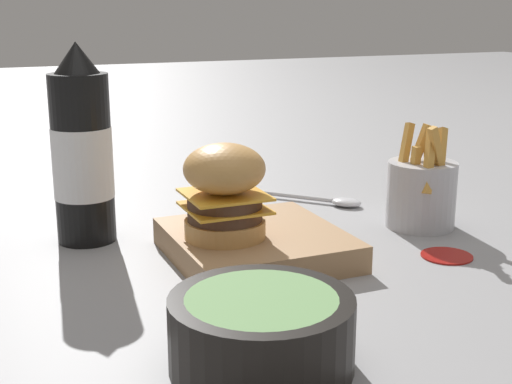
% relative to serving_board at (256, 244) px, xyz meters
% --- Properties ---
extents(ground_plane, '(6.00, 6.00, 0.00)m').
position_rel_serving_board_xyz_m(ground_plane, '(0.04, -0.03, -0.02)').
color(ground_plane, gray).
extents(serving_board, '(0.20, 0.21, 0.03)m').
position_rel_serving_board_xyz_m(serving_board, '(0.00, 0.00, 0.00)').
color(serving_board, '#A37A51').
rests_on(serving_board, ground_plane).
extents(burger, '(0.10, 0.10, 0.11)m').
position_rel_serving_board_xyz_m(burger, '(-0.04, -0.00, 0.07)').
color(burger, tan).
rests_on(burger, serving_board).
extents(ketchup_bottle, '(0.08, 0.08, 0.26)m').
position_rel_serving_board_xyz_m(ketchup_bottle, '(-0.18, 0.15, 0.10)').
color(ketchup_bottle, black).
rests_on(ketchup_bottle, ground_plane).
extents(fries_basket, '(0.10, 0.10, 0.15)m').
position_rel_serving_board_xyz_m(fries_basket, '(0.26, 0.03, 0.03)').
color(fries_basket, '#B7B7BC').
rests_on(fries_basket, ground_plane).
extents(side_bowl, '(0.16, 0.16, 0.06)m').
position_rel_serving_board_xyz_m(side_bowl, '(-0.10, -0.25, 0.02)').
color(side_bowl, black).
rests_on(side_bowl, ground_plane).
extents(spoon, '(0.13, 0.14, 0.01)m').
position_rel_serving_board_xyz_m(spoon, '(0.21, 0.17, -0.01)').
color(spoon, silver).
rests_on(spoon, ground_plane).
extents(ketchup_puddle, '(0.06, 0.06, 0.00)m').
position_rel_serving_board_xyz_m(ketchup_puddle, '(0.22, -0.09, -0.01)').
color(ketchup_puddle, '#9E140F').
rests_on(ketchup_puddle, ground_plane).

